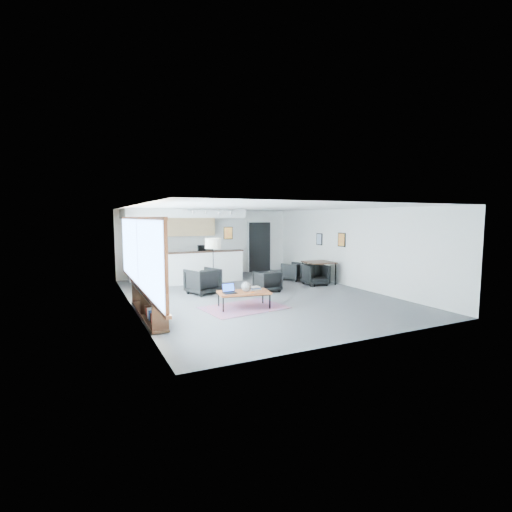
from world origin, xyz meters
name	(u,v)px	position (x,y,z in m)	size (l,w,h in m)	color
room	(256,252)	(0.00, 0.00, 1.30)	(7.02, 9.02, 2.62)	#4B4B4D
window	(138,255)	(-3.46, -0.90, 1.46)	(0.10, 5.95, 1.66)	#8CBFFF
console	(148,303)	(-3.30, -1.05, 0.33)	(0.35, 3.00, 0.80)	black
kitchenette	(183,243)	(-1.20, 3.71, 1.38)	(4.20, 1.96, 2.60)	white
doorway	(259,246)	(2.30, 4.42, 1.07)	(1.10, 0.12, 2.15)	black
track_light	(212,211)	(-0.59, 2.20, 2.53)	(1.60, 0.07, 0.15)	silver
wall_art_lower	(342,240)	(3.47, 0.40, 1.55)	(0.03, 0.38, 0.48)	black
wall_art_upper	(319,239)	(3.47, 1.70, 1.50)	(0.03, 0.34, 0.44)	black
kilim_rug	(244,308)	(-0.93, -1.21, 0.01)	(2.21, 1.65, 0.01)	#683951
coffee_table	(244,293)	(-0.93, -1.21, 0.39)	(1.40, 0.91, 0.43)	brown
laptop	(229,290)	(-1.33, -1.19, 0.49)	(0.33, 0.28, 0.23)	black
ceramic_pot	(246,287)	(-0.88, -1.26, 0.56)	(0.26, 0.26, 0.26)	gray
book_stack	(255,288)	(-0.58, -1.13, 0.47)	(0.30, 0.25, 0.09)	silver
coaster	(252,292)	(-0.79, -1.42, 0.43)	(0.11, 0.11, 0.01)	#E5590C
armchair_left	(203,280)	(-1.35, 0.93, 0.43)	(0.84, 0.79, 0.87)	black
armchair_right	(267,280)	(0.58, 0.40, 0.36)	(0.70, 0.65, 0.72)	black
floor_lamp	(213,245)	(-0.97, 1.01, 1.46)	(0.49, 0.49, 1.68)	black
dining_table	(319,264)	(2.83, 0.80, 0.71)	(0.99, 0.99, 0.78)	black
dining_chair_near	(315,275)	(2.59, 0.67, 0.33)	(0.65, 0.60, 0.66)	black
dining_chair_far	(294,272)	(2.45, 1.83, 0.31)	(0.59, 0.56, 0.61)	black
microwave	(205,248)	(-0.21, 4.15, 1.11)	(0.54, 0.30, 0.36)	black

